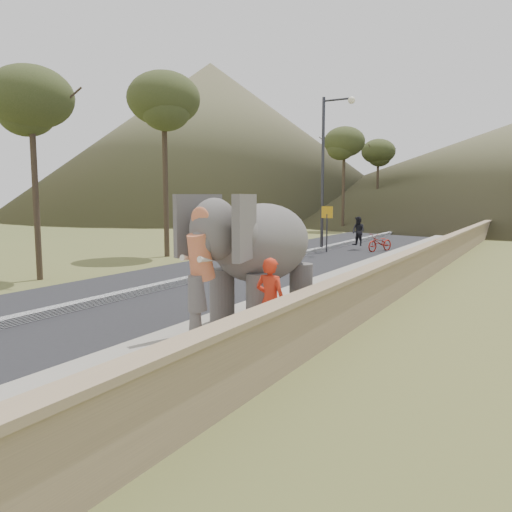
{
  "coord_description": "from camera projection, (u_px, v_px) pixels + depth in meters",
  "views": [
    {
      "loc": [
        5.35,
        -6.03,
        2.93
      ],
      "look_at": [
        0.2,
        2.78,
        1.7
      ],
      "focal_mm": 35.0,
      "sensor_mm": 36.0,
      "label": 1
    }
  ],
  "objects": [
    {
      "name": "hill_left",
      "position": [
        211.0,
        141.0,
        73.07
      ],
      "size": [
        60.0,
        60.0,
        22.0
      ],
      "primitive_type": "cone",
      "color": "brown",
      "rests_on": "ground"
    },
    {
      "name": "parapet",
      "position": [
        410.0,
        271.0,
        15.88
      ],
      "size": [
        0.3,
        120.0,
        1.1
      ],
      "primitive_type": "cube",
      "color": "tan",
      "rests_on": "ground"
    },
    {
      "name": "elephant_and_man",
      "position": [
        263.0,
        261.0,
        10.92
      ],
      "size": [
        2.34,
        3.95,
        2.77
      ],
      "color": "slate",
      "rests_on": "ground"
    },
    {
      "name": "trees",
      "position": [
        473.0,
        179.0,
        32.13
      ],
      "size": [
        48.09,
        42.74,
        8.97
      ],
      "color": "#473828",
      "rests_on": "ground"
    },
    {
      "name": "road",
      "position": [
        234.0,
        272.0,
        19.28
      ],
      "size": [
        7.0,
        120.0,
        0.03
      ],
      "primitive_type": "cube",
      "color": "black",
      "rests_on": "ground"
    },
    {
      "name": "signboard",
      "position": [
        327.0,
        221.0,
        25.75
      ],
      "size": [
        0.6,
        0.08,
        2.4
      ],
      "color": "#2D2D33",
      "rests_on": "ground"
    },
    {
      "name": "walkway",
      "position": [
        359.0,
        281.0,
        16.76
      ],
      "size": [
        3.0,
        120.0,
        0.15
      ],
      "primitive_type": "cube",
      "color": "#9E9687",
      "rests_on": "ground"
    },
    {
      "name": "median",
      "position": [
        234.0,
        269.0,
        19.26
      ],
      "size": [
        0.35,
        120.0,
        0.22
      ],
      "primitive_type": "cube",
      "color": "black",
      "rests_on": "ground"
    },
    {
      "name": "lamppost",
      "position": [
        328.0,
        158.0,
        25.9
      ],
      "size": [
        1.76,
        0.36,
        8.0
      ],
      "color": "#303035",
      "rests_on": "ground"
    },
    {
      "name": "ground",
      "position": [
        160.0,
        375.0,
        8.2
      ],
      "size": [
        160.0,
        160.0,
        0.0
      ],
      "primitive_type": "plane",
      "color": "olive",
      "rests_on": "ground"
    },
    {
      "name": "motorcyclist",
      "position": [
        371.0,
        238.0,
        26.6
      ],
      "size": [
        2.31,
        1.92,
        1.83
      ],
      "color": "maroon",
      "rests_on": "ground"
    }
  ]
}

